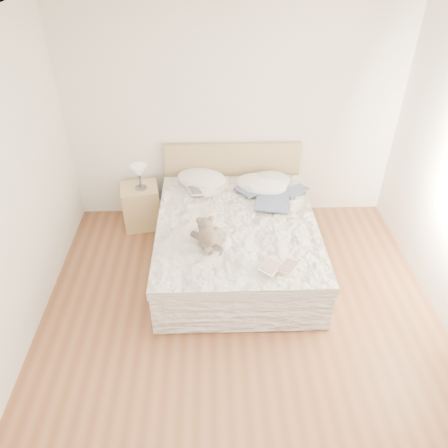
{
  "coord_description": "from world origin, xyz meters",
  "views": [
    {
      "loc": [
        -0.26,
        -2.69,
        3.34
      ],
      "look_at": [
        -0.14,
        1.05,
        0.62
      ],
      "focal_mm": 35.0,
      "sensor_mm": 36.0,
      "label": 1
    }
  ],
  "objects_px": {
    "nightstand": "(141,206)",
    "table_lamp": "(139,172)",
    "childrens_book": "(280,267)",
    "teddy_bear": "(208,243)",
    "photo_book": "(202,191)",
    "bed": "(236,239)"
  },
  "relations": [
    {
      "from": "nightstand",
      "to": "table_lamp",
      "type": "height_order",
      "value": "table_lamp"
    },
    {
      "from": "childrens_book",
      "to": "teddy_bear",
      "type": "bearing_deg",
      "value": -171.84
    },
    {
      "from": "photo_book",
      "to": "teddy_bear",
      "type": "height_order",
      "value": "teddy_bear"
    },
    {
      "from": "table_lamp",
      "to": "teddy_bear",
      "type": "bearing_deg",
      "value": -55.84
    },
    {
      "from": "photo_book",
      "to": "nightstand",
      "type": "bearing_deg",
      "value": 143.06
    },
    {
      "from": "nightstand",
      "to": "teddy_bear",
      "type": "xyz_separation_m",
      "value": [
        0.86,
        -1.24,
        0.37
      ]
    },
    {
      "from": "nightstand",
      "to": "photo_book",
      "type": "distance_m",
      "value": 0.89
    },
    {
      "from": "table_lamp",
      "to": "bed",
      "type": "bearing_deg",
      "value": -32.34
    },
    {
      "from": "bed",
      "to": "teddy_bear",
      "type": "bearing_deg",
      "value": -121.89
    },
    {
      "from": "teddy_bear",
      "to": "table_lamp",
      "type": "bearing_deg",
      "value": 109.01
    },
    {
      "from": "nightstand",
      "to": "childrens_book",
      "type": "xyz_separation_m",
      "value": [
        1.52,
        -1.6,
        0.35
      ]
    },
    {
      "from": "bed",
      "to": "photo_book",
      "type": "height_order",
      "value": "bed"
    },
    {
      "from": "nightstand",
      "to": "table_lamp",
      "type": "relative_size",
      "value": 1.79
    },
    {
      "from": "bed",
      "to": "table_lamp",
      "type": "bearing_deg",
      "value": 147.66
    },
    {
      "from": "childrens_book",
      "to": "photo_book",
      "type": "bearing_deg",
      "value": 154.9
    },
    {
      "from": "bed",
      "to": "table_lamp",
      "type": "relative_size",
      "value": 6.85
    },
    {
      "from": "nightstand",
      "to": "photo_book",
      "type": "bearing_deg",
      "value": -16.75
    },
    {
      "from": "photo_book",
      "to": "teddy_bear",
      "type": "xyz_separation_m",
      "value": [
        0.07,
        -1.01,
        0.02
      ]
    },
    {
      "from": "photo_book",
      "to": "table_lamp",
      "type": "bearing_deg",
      "value": 144.69
    },
    {
      "from": "photo_book",
      "to": "teddy_bear",
      "type": "relative_size",
      "value": 0.88
    },
    {
      "from": "table_lamp",
      "to": "childrens_book",
      "type": "distance_m",
      "value": 2.16
    },
    {
      "from": "bed",
      "to": "table_lamp",
      "type": "height_order",
      "value": "bed"
    }
  ]
}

